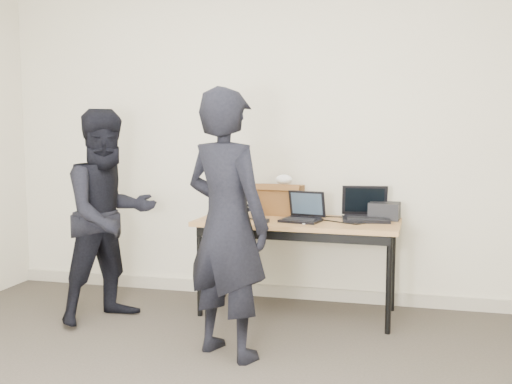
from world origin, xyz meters
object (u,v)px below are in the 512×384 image
(desk, at_px, (297,228))
(laptop_beige, at_px, (230,213))
(person_observer, at_px, (109,216))
(leather_satchel, at_px, (280,199))
(laptop_center, at_px, (303,214))
(person_typist, at_px, (227,224))
(equipment_box, at_px, (384,211))
(laptop_right, at_px, (365,212))

(desk, xyz_separation_m, laptop_beige, (-0.51, -0.04, 0.10))
(desk, distance_m, laptop_beige, 0.52)
(person_observer, bearing_deg, desk, -37.54)
(leather_satchel, bearing_deg, laptop_center, -42.58)
(desk, distance_m, person_observer, 1.39)
(laptop_center, relative_size, leather_satchel, 0.88)
(laptop_center, relative_size, person_observer, 0.21)
(desk, bearing_deg, person_typist, -105.20)
(laptop_center, height_order, equipment_box, laptop_center)
(laptop_beige, xyz_separation_m, laptop_right, (1.00, 0.17, 0.01))
(desk, bearing_deg, leather_satchel, 130.64)
(desk, height_order, laptop_center, laptop_center)
(desk, height_order, laptop_right, laptop_right)
(equipment_box, bearing_deg, person_observer, -161.88)
(laptop_center, xyz_separation_m, equipment_box, (0.59, 0.22, 0.02))
(laptop_center, bearing_deg, person_typist, -98.97)
(laptop_center, bearing_deg, person_observer, -151.16)
(person_typist, bearing_deg, equipment_box, -105.81)
(laptop_center, distance_m, person_observer, 1.42)
(person_typist, distance_m, person_observer, 1.12)
(desk, height_order, person_typist, person_typist)
(laptop_right, bearing_deg, person_typist, -133.84)
(leather_satchel, bearing_deg, laptop_beige, -135.89)
(desk, xyz_separation_m, laptop_right, (0.49, 0.13, 0.12))
(laptop_right, distance_m, person_typist, 1.29)
(laptop_center, height_order, laptop_right, laptop_right)
(laptop_center, relative_size, equipment_box, 1.47)
(desk, relative_size, person_typist, 0.93)
(laptop_beige, distance_m, laptop_center, 0.56)
(leather_satchel, relative_size, equipment_box, 1.68)
(person_observer, bearing_deg, equipment_box, -38.11)
(laptop_center, xyz_separation_m, person_observer, (-1.36, -0.42, 0.00))
(laptop_beige, xyz_separation_m, person_typist, (0.23, -0.86, 0.06))
(leather_satchel, bearing_deg, person_typist, -89.69)
(laptop_center, bearing_deg, laptop_beige, -166.89)
(laptop_beige, xyz_separation_m, equipment_box, (1.14, 0.23, 0.02))
(equipment_box, relative_size, person_typist, 0.14)
(laptop_beige, bearing_deg, laptop_center, -4.18)
(laptop_beige, relative_size, equipment_box, 1.30)
(person_observer, bearing_deg, person_typist, -80.04)
(equipment_box, bearing_deg, person_typist, -130.01)
(person_typist, xyz_separation_m, person_observer, (-1.03, 0.45, -0.05))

